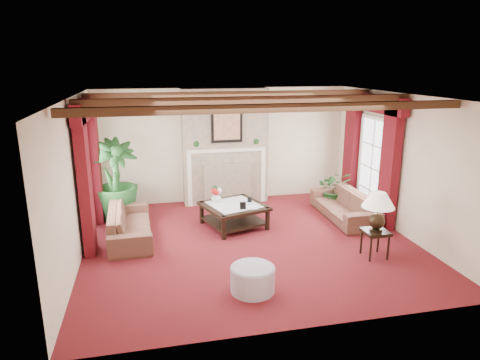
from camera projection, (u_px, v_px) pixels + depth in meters
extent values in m
plane|color=#480C14|center=(251.00, 243.00, 8.00)|extent=(6.00, 6.00, 0.00)
plane|color=white|center=(252.00, 96.00, 7.29)|extent=(6.00, 6.00, 0.00)
cube|color=beige|center=(224.00, 145.00, 10.24)|extent=(6.00, 0.02, 2.70)
cube|color=beige|center=(74.00, 183.00, 7.03)|extent=(0.02, 5.50, 2.70)
cube|color=beige|center=(402.00, 165.00, 8.27)|extent=(0.02, 5.50, 2.70)
imported|color=#370F1D|center=(129.00, 219.00, 8.13)|extent=(2.00, 0.70, 0.77)
imported|color=#370F1D|center=(344.00, 201.00, 9.18)|extent=(2.00, 0.62, 0.78)
imported|color=black|center=(116.00, 197.00, 9.14)|extent=(2.24, 2.44, 0.97)
imported|color=black|center=(334.00, 192.00, 9.98)|extent=(1.20, 1.25, 0.67)
cylinder|color=#ADA3B9|center=(253.00, 279.00, 6.26)|extent=(0.65, 0.65, 0.38)
imported|color=silver|center=(216.00, 197.00, 8.84)|extent=(0.35, 0.35, 0.20)
imported|color=black|center=(247.00, 202.00, 8.44)|extent=(0.20, 0.04, 0.27)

